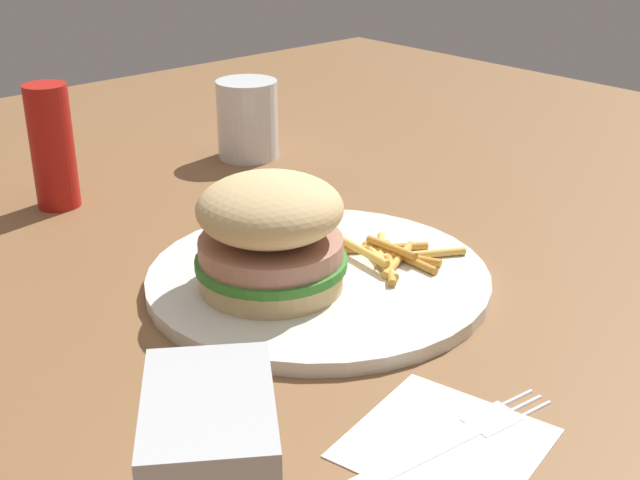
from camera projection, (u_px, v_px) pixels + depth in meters
ground_plane at (342, 275)px, 0.73m from camera, size 1.60×1.60×0.00m
plate at (320, 279)px, 0.71m from camera, size 0.29×0.29×0.01m
sandwich at (270, 233)px, 0.67m from camera, size 0.12×0.12×0.09m
fries_pile at (393, 255)px, 0.73m from camera, size 0.10×0.09×0.01m
napkin at (445, 442)px, 0.52m from camera, size 0.13×0.13×0.00m
fork at (448, 438)px, 0.52m from camera, size 0.17×0.04×0.00m
drink_glass at (248, 124)px, 1.02m from camera, size 0.07×0.07×0.09m
ketchup_bottle at (52, 147)px, 0.86m from camera, size 0.04×0.04×0.13m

